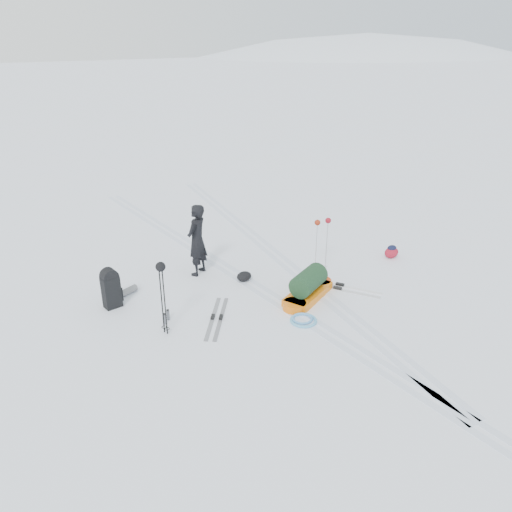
% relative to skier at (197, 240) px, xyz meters
% --- Properties ---
extents(ground, '(200.00, 200.00, 0.00)m').
position_rel_skier_xyz_m(ground, '(0.81, -1.86, -0.87)').
color(ground, white).
rests_on(ground, ground).
extents(snow_hill_backdrop, '(359.50, 192.00, 162.45)m').
position_rel_skier_xyz_m(snow_hill_backdrop, '(63.50, 82.17, -69.89)').
color(snow_hill_backdrop, white).
rests_on(snow_hill_backdrop, ground).
extents(ski_tracks, '(3.38, 17.97, 0.01)m').
position_rel_skier_xyz_m(ski_tracks, '(1.43, -0.98, -0.87)').
color(ski_tracks, silver).
rests_on(ski_tracks, ground).
extents(skier, '(0.76, 0.70, 1.74)m').
position_rel_skier_xyz_m(skier, '(0.00, 0.00, 0.00)').
color(skier, black).
rests_on(skier, ground).
extents(pulk_sled, '(1.78, 1.18, 0.66)m').
position_rel_skier_xyz_m(pulk_sled, '(1.49, -2.36, -0.62)').
color(pulk_sled, orange).
rests_on(pulk_sled, ground).
extents(expedition_rucksack, '(0.88, 0.67, 0.89)m').
position_rel_skier_xyz_m(expedition_rucksack, '(-2.19, -0.42, -0.46)').
color(expedition_rucksack, black).
rests_on(expedition_rucksack, ground).
extents(ski_poles_black, '(0.19, 0.22, 1.51)m').
position_rel_skier_xyz_m(ski_poles_black, '(-1.70, -2.01, 0.37)').
color(ski_poles_black, black).
rests_on(ski_poles_black, ground).
extents(ski_poles_silver, '(0.43, 0.17, 1.36)m').
position_rel_skier_xyz_m(ski_poles_silver, '(2.54, -1.48, 0.27)').
color(ski_poles_silver, silver).
rests_on(ski_poles_silver, ground).
extents(touring_skis_grey, '(1.20, 1.48, 0.06)m').
position_rel_skier_xyz_m(touring_skis_grey, '(-0.62, -2.07, -0.86)').
color(touring_skis_grey, gray).
rests_on(touring_skis_grey, ground).
extents(touring_skis_white, '(1.29, 1.77, 0.07)m').
position_rel_skier_xyz_m(touring_skis_white, '(2.36, -2.39, -0.85)').
color(touring_skis_white, silver).
rests_on(touring_skis_white, ground).
extents(rope_coil, '(0.71, 0.71, 0.07)m').
position_rel_skier_xyz_m(rope_coil, '(0.80, -3.09, -0.84)').
color(rope_coil, '#55A6CE').
rests_on(rope_coil, ground).
extents(small_daypack, '(0.40, 0.30, 0.34)m').
position_rel_skier_xyz_m(small_daypack, '(4.61, -1.83, -0.71)').
color(small_daypack, maroon).
rests_on(small_daypack, ground).
extents(thermos_pair, '(0.20, 0.19, 0.25)m').
position_rel_skier_xyz_m(thermos_pair, '(-1.53, -1.64, -0.75)').
color(thermos_pair, slate).
rests_on(thermos_pair, ground).
extents(stuff_sack, '(0.43, 0.37, 0.23)m').
position_rel_skier_xyz_m(stuff_sack, '(0.73, -0.92, -0.76)').
color(stuff_sack, black).
rests_on(stuff_sack, ground).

